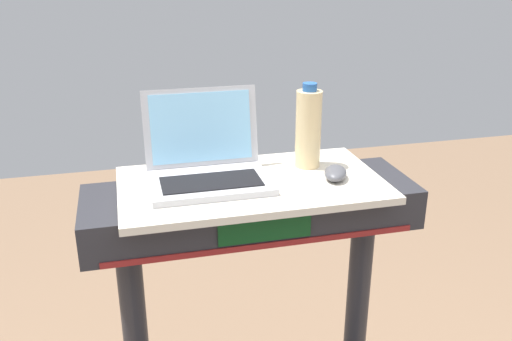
% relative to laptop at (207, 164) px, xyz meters
% --- Properties ---
extents(desk_board, '(0.70, 0.40, 0.02)m').
position_rel_laptop_xyz_m(desk_board, '(0.11, -0.04, -0.06)').
color(desk_board, beige).
rests_on(desk_board, treadmill_base).
extents(laptop, '(0.31, 0.26, 0.23)m').
position_rel_laptop_xyz_m(laptop, '(0.00, 0.00, 0.00)').
color(laptop, '#B7B7BC').
rests_on(laptop, desk_board).
extents(computer_mouse, '(0.09, 0.12, 0.03)m').
position_rel_laptop_xyz_m(computer_mouse, '(0.34, -0.08, -0.03)').
color(computer_mouse, '#4C4C51').
rests_on(computer_mouse, desk_board).
extents(water_bottle, '(0.07, 0.07, 0.24)m').
position_rel_laptop_xyz_m(water_bottle, '(0.30, 0.04, 0.07)').
color(water_bottle, beige).
rests_on(water_bottle, desk_board).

